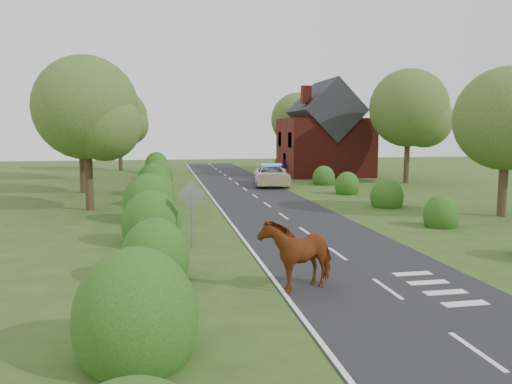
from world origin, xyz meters
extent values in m
plane|color=#33441C|center=(0.00, 0.00, 0.00)|extent=(120.00, 120.00, 0.00)
cube|color=black|center=(0.00, 15.00, 0.01)|extent=(6.00, 70.00, 0.02)
cube|color=white|center=(0.00, -8.00, 0.03)|extent=(0.12, 1.80, 0.01)
cube|color=white|center=(0.00, -4.00, 0.03)|extent=(0.12, 1.80, 0.01)
cube|color=white|center=(0.00, 0.00, 0.03)|extent=(0.12, 1.80, 0.01)
cube|color=white|center=(0.00, 4.00, 0.03)|extent=(0.12, 1.80, 0.01)
cube|color=white|center=(0.00, 8.00, 0.03)|extent=(0.12, 1.80, 0.01)
cube|color=white|center=(0.00, 12.00, 0.03)|extent=(0.12, 1.80, 0.01)
cube|color=white|center=(0.00, 16.00, 0.03)|extent=(0.12, 1.80, 0.01)
cube|color=white|center=(0.00, 20.00, 0.03)|extent=(0.12, 1.80, 0.01)
cube|color=white|center=(0.00, 24.00, 0.03)|extent=(0.12, 1.80, 0.01)
cube|color=white|center=(0.00, 28.00, 0.03)|extent=(0.12, 1.80, 0.01)
cube|color=white|center=(0.00, 32.00, 0.03)|extent=(0.12, 1.80, 0.01)
cube|color=white|center=(0.00, 36.00, 0.03)|extent=(0.12, 1.80, 0.01)
cube|color=white|center=(0.00, 40.00, 0.03)|extent=(0.12, 1.80, 0.01)
cube|color=white|center=(0.00, 44.00, 0.03)|extent=(0.12, 1.80, 0.01)
cube|color=white|center=(0.00, 48.00, 0.03)|extent=(0.12, 1.80, 0.01)
cube|color=white|center=(-2.90, 15.00, 0.03)|extent=(0.12, 70.00, 0.01)
cube|color=white|center=(1.40, -5.50, 0.03)|extent=(1.20, 0.35, 0.01)
cube|color=white|center=(1.40, -4.60, 0.03)|extent=(1.20, 0.35, 0.01)
cube|color=white|center=(1.40, -3.70, 0.03)|extent=(1.20, 0.35, 0.01)
cube|color=white|center=(1.40, -2.80, 0.03)|extent=(1.20, 0.35, 0.01)
ellipsoid|color=#194910|center=(-6.60, -7.00, 0.77)|extent=(2.40, 2.52, 2.80)
ellipsoid|color=#194910|center=(-6.30, -2.00, 0.66)|extent=(2.00, 2.10, 2.40)
ellipsoid|color=#194910|center=(-6.50, 3.00, 0.74)|extent=(2.30, 2.41, 2.70)
ellipsoid|color=#194910|center=(-6.70, 8.00, 0.83)|extent=(2.50, 2.62, 3.00)
ellipsoid|color=#194910|center=(-6.40, 13.00, 0.69)|extent=(2.10, 2.20, 2.50)
ellipsoid|color=#194910|center=(-6.60, 18.00, 0.77)|extent=(2.40, 2.52, 2.80)
ellipsoid|color=#194910|center=(-6.30, 24.00, 0.72)|extent=(2.20, 2.31, 2.60)
ellipsoid|color=#194910|center=(-6.50, 30.00, 0.74)|extent=(2.30, 2.41, 2.70)
ellipsoid|color=#194910|center=(-6.60, 36.00, 0.77)|extent=(2.40, 2.52, 2.80)
ellipsoid|color=#194910|center=(6.40, 4.00, 0.52)|extent=(1.60, 1.68, 1.90)
ellipsoid|color=#194910|center=(6.60, 10.00, 0.58)|extent=(1.90, 2.00, 2.10)
ellipsoid|color=#194910|center=(6.50, 16.00, 0.55)|extent=(1.70, 1.78, 2.00)
ellipsoid|color=#194910|center=(6.80, 22.00, 0.55)|extent=(1.80, 1.89, 2.00)
ellipsoid|color=#194910|center=(6.60, 36.00, 0.55)|extent=(1.70, 1.78, 2.00)
cylinder|color=#332316|center=(-10.00, 12.00, 1.98)|extent=(0.44, 0.44, 3.96)
sphere|color=#2C421B|center=(-10.00, 12.00, 5.58)|extent=(5.60, 5.60, 5.60)
sphere|color=olive|center=(-9.02, 11.44, 4.68)|extent=(3.92, 3.92, 3.92)
cylinder|color=#332316|center=(-11.50, 20.00, 1.87)|extent=(0.44, 0.44, 3.74)
sphere|color=#2C421B|center=(-11.50, 20.00, 5.27)|extent=(5.60, 5.60, 5.60)
sphere|color=olive|center=(-10.52, 19.44, 4.42)|extent=(3.92, 3.92, 3.92)
cylinder|color=#332316|center=(-13.00, 30.00, 2.42)|extent=(0.44, 0.44, 4.84)
sphere|color=#2C421B|center=(-13.00, 30.00, 6.82)|extent=(6.80, 6.80, 6.80)
sphere|color=olive|center=(-11.81, 29.32, 5.72)|extent=(4.76, 4.76, 4.76)
cylinder|color=#332316|center=(-10.50, 40.00, 2.09)|extent=(0.44, 0.44, 4.18)
sphere|color=#2C421B|center=(-10.50, 40.00, 5.89)|extent=(6.00, 6.00, 6.00)
sphere|color=olive|center=(-9.45, 39.40, 4.94)|extent=(4.20, 4.20, 4.20)
cylinder|color=#332316|center=(11.00, 6.00, 1.76)|extent=(0.44, 0.44, 3.52)
sphere|color=#2C421B|center=(11.00, 6.00, 4.96)|extent=(5.20, 5.20, 5.20)
cylinder|color=#332316|center=(14.00, 22.00, 2.20)|extent=(0.44, 0.44, 4.40)
sphere|color=#2C421B|center=(14.00, 22.00, 6.20)|extent=(6.40, 6.40, 6.40)
sphere|color=olive|center=(15.12, 21.36, 5.20)|extent=(4.48, 4.48, 4.48)
cylinder|color=#332316|center=(9.00, 38.00, 1.98)|extent=(0.44, 0.44, 3.96)
sphere|color=#2C421B|center=(9.00, 38.00, 5.58)|extent=(6.00, 6.00, 6.00)
sphere|color=olive|center=(10.05, 37.40, 4.68)|extent=(4.20, 4.20, 4.20)
cylinder|color=gray|center=(-5.00, 2.00, 1.10)|extent=(0.08, 0.08, 2.20)
cube|color=gray|center=(-5.00, 2.00, 2.00)|extent=(1.06, 0.04, 1.06)
cube|color=#5F1C14|center=(9.50, 30.00, 2.75)|extent=(8.00, 7.00, 5.50)
cube|color=black|center=(9.50, 30.00, 6.20)|extent=(5.94, 7.40, 5.94)
cube|color=#5F1C14|center=(7.00, 28.00, 7.60)|extent=(0.80, 0.80, 1.60)
imported|color=brown|center=(-2.38, -3.30, 0.82)|extent=(2.62, 2.07, 1.65)
imported|color=silver|center=(2.50, 22.16, 0.80)|extent=(3.54, 6.12, 1.60)
cube|color=yellow|center=(2.04, 19.28, 0.72)|extent=(2.37, 0.44, 0.88)
cube|color=blue|center=(2.50, 22.16, 1.68)|extent=(1.62, 0.53, 0.14)
imported|color=maroon|center=(3.19, 25.27, 0.76)|extent=(0.66, 0.58, 1.53)
imported|color=#35154D|center=(5.14, 28.74, 0.84)|extent=(1.00, 0.91, 1.69)
camera|label=1|loc=(-6.04, -16.44, 4.37)|focal=35.00mm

